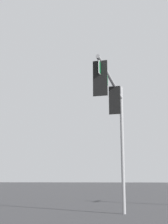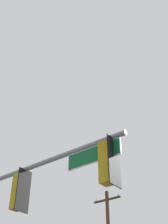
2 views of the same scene
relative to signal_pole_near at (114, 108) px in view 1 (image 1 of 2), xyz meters
name	(u,v)px [view 1 (image 1 of 2)]	position (x,y,z in m)	size (l,w,h in m)	color
signal_pole_near	(114,108)	(0.00, 0.00, 0.00)	(5.90, 0.76, 6.40)	gray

